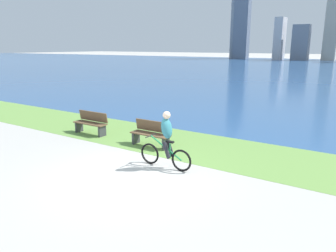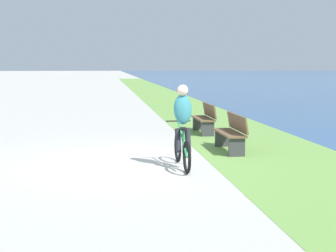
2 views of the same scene
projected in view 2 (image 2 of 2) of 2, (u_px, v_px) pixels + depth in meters
ground_plane at (127, 164)px, 9.68m from camera, size 300.00×300.00×0.00m
grass_strip_bayside at (282, 159)px, 10.14m from camera, size 120.00×3.33×0.01m
cyclist_lead at (182, 127)px, 9.21m from camera, size 1.74×0.52×1.68m
bench_near_path at (205, 118)px, 13.96m from camera, size 1.50×0.47×0.90m
bench_far_along_path at (232, 133)px, 11.02m from camera, size 1.50×0.47×0.90m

